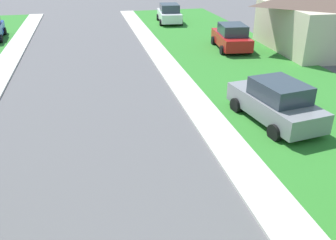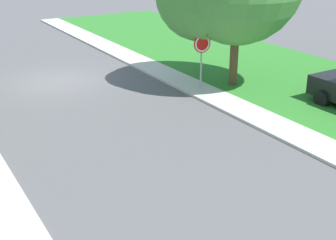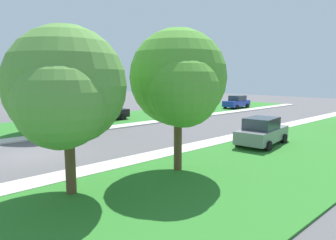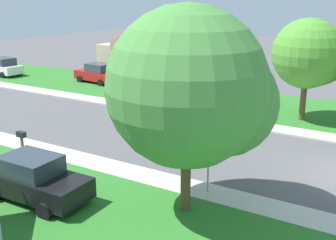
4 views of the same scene
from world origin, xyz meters
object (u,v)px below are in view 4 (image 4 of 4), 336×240
at_px(car_grey_behind_trees, 196,94).
at_px(mailbox, 22,138).
at_px(car_black_driveway_right, 34,179).
at_px(house_right_setback, 152,49).
at_px(tree_across_right, 311,56).
at_px(tree_across_left, 197,91).
at_px(car_white_kerbside_mid, 3,67).
at_px(stop_sign_far_corner, 208,148).
at_px(car_red_far_down_street, 98,73).

height_order(car_grey_behind_trees, mailbox, car_grey_behind_trees).
xyz_separation_m(car_black_driveway_right, house_right_setback, (25.16, 11.18, 1.50)).
bearing_deg(tree_across_right, car_grey_behind_trees, 92.74).
height_order(house_right_setback, mailbox, house_right_setback).
bearing_deg(tree_across_left, tree_across_right, -2.58).
bearing_deg(car_grey_behind_trees, tree_across_left, -152.60).
bearing_deg(car_white_kerbside_mid, tree_across_right, -90.42).
bearing_deg(car_black_driveway_right, stop_sign_far_corner, -54.05).
relative_size(car_red_far_down_street, house_right_setback, 0.49).
xyz_separation_m(tree_across_left, mailbox, (0.22, 9.36, -3.38)).
bearing_deg(car_white_kerbside_mid, tree_across_left, -116.22).
relative_size(stop_sign_far_corner, car_grey_behind_trees, 0.61).
height_order(car_grey_behind_trees, car_white_kerbside_mid, same).
relative_size(stop_sign_far_corner, car_white_kerbside_mid, 0.62).
relative_size(car_black_driveway_right, tree_across_right, 0.69).
height_order(car_red_far_down_street, tree_across_left, tree_across_left).
distance_m(car_grey_behind_trees, car_red_far_down_street, 11.32).
distance_m(car_grey_behind_trees, car_white_kerbside_mid, 21.21).
bearing_deg(car_black_driveway_right, tree_across_left, -65.51).
relative_size(car_black_driveway_right, tree_across_left, 0.59).
distance_m(car_grey_behind_trees, tree_across_left, 15.34).
bearing_deg(tree_across_right, car_black_driveway_right, 159.31).
bearing_deg(house_right_setback, tree_across_right, -117.68).
distance_m(car_white_kerbside_mid, tree_across_left, 31.49).
xyz_separation_m(car_grey_behind_trees, car_red_far_down_street, (2.56, 11.03, 0.00)).
bearing_deg(stop_sign_far_corner, tree_across_right, -3.63).
xyz_separation_m(car_grey_behind_trees, house_right_setback, (9.41, 9.77, 1.50)).
bearing_deg(stop_sign_far_corner, car_red_far_down_street, 50.82).
bearing_deg(tree_across_right, tree_across_left, 177.42).
bearing_deg(car_red_far_down_street, car_white_kerbside_mid, 101.06).
bearing_deg(mailbox, car_grey_behind_trees, -10.81).
distance_m(car_white_kerbside_mid, mailbox, 23.14).
relative_size(car_grey_behind_trees, car_black_driveway_right, 1.04).
xyz_separation_m(stop_sign_far_corner, car_white_kerbside_mid, (12.47, 27.92, -1.01)).
relative_size(car_black_driveway_right, house_right_setback, 0.47).
bearing_deg(car_red_far_down_street, mailbox, -151.29).
bearing_deg(car_white_kerbside_mid, car_grey_behind_trees, -91.54).
bearing_deg(car_black_driveway_right, car_white_kerbside_mid, 54.18).
bearing_deg(stop_sign_far_corner, tree_across_left, -173.15).
xyz_separation_m(car_red_far_down_street, car_black_driveway_right, (-18.31, -12.43, 0.00)).
distance_m(tree_across_left, house_right_setback, 28.19).
distance_m(stop_sign_far_corner, car_grey_behind_trees, 13.70).
height_order(car_white_kerbside_mid, tree_across_right, tree_across_right).
relative_size(car_grey_behind_trees, house_right_setback, 0.49).
distance_m(stop_sign_far_corner, house_right_setback, 26.95).
height_order(car_grey_behind_trees, tree_across_right, tree_across_right).
relative_size(car_grey_behind_trees, car_white_kerbside_mid, 1.01).
xyz_separation_m(stop_sign_far_corner, tree_across_right, (12.26, -0.78, 2.13)).
relative_size(stop_sign_far_corner, mailbox, 2.11).
distance_m(car_grey_behind_trees, mailbox, 13.27).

